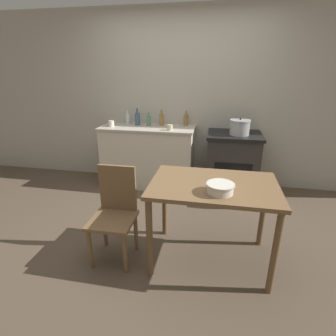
{
  "coord_description": "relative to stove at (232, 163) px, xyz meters",
  "views": [
    {
      "loc": [
        0.57,
        -2.43,
        1.72
      ],
      "look_at": [
        0.0,
        0.48,
        0.6
      ],
      "focal_mm": 28.0,
      "sensor_mm": 36.0,
      "label": 1
    }
  ],
  "objects": [
    {
      "name": "mixing_bowl_large",
      "position": [
        -0.18,
        -1.74,
        0.39
      ],
      "size": [
        0.23,
        0.23,
        0.08
      ],
      "color": "silver",
      "rests_on": "work_table"
    },
    {
      "name": "bottle_center_left",
      "position": [
        -1.07,
        0.15,
        0.57
      ],
      "size": [
        0.07,
        0.07,
        0.23
      ],
      "color": "olive",
      "rests_on": "counter_cabinet"
    },
    {
      "name": "flour_sack",
      "position": [
        0.08,
        -0.46,
        -0.25
      ],
      "size": [
        0.23,
        0.16,
        0.39
      ],
      "primitive_type": "cube",
      "color": "beige",
      "rests_on": "ground_plane"
    },
    {
      "name": "bottle_mid_left",
      "position": [
        -0.72,
        0.23,
        0.56
      ],
      "size": [
        0.06,
        0.06,
        0.22
      ],
      "color": "olive",
      "rests_on": "counter_cabinet"
    },
    {
      "name": "ground_plane",
      "position": [
        -0.79,
        -1.24,
        -0.44
      ],
      "size": [
        14.0,
        14.0,
        0.0
      ],
      "primitive_type": "plane",
      "color": "brown"
    },
    {
      "name": "stock_pot",
      "position": [
        0.05,
        -0.07,
        0.54
      ],
      "size": [
        0.27,
        0.27,
        0.23
      ],
      "color": "#A8A8AD",
      "rests_on": "stove"
    },
    {
      "name": "bottle_center",
      "position": [
        -1.26,
        0.1,
        0.55
      ],
      "size": [
        0.06,
        0.06,
        0.2
      ],
      "color": "#517F5B",
      "rests_on": "counter_cabinet"
    },
    {
      "name": "wall_back",
      "position": [
        -0.79,
        0.34,
        0.83
      ],
      "size": [
        8.0,
        0.07,
        2.55
      ],
      "color": "#B2AD9E",
      "rests_on": "ground_plane"
    },
    {
      "name": "cup_mid_right",
      "position": [
        -1.79,
        -0.06,
        0.52
      ],
      "size": [
        0.08,
        0.08,
        0.09
      ],
      "primitive_type": "cylinder",
      "color": "silver",
      "rests_on": "counter_cabinet"
    },
    {
      "name": "work_table",
      "position": [
        -0.23,
        -1.56,
        0.23
      ],
      "size": [
        1.1,
        0.73,
        0.79
      ],
      "color": "brown",
      "rests_on": "ground_plane"
    },
    {
      "name": "cup_center_right",
      "position": [
        -0.89,
        -0.14,
        0.52
      ],
      "size": [
        0.08,
        0.08,
        0.08
      ],
      "primitive_type": "cylinder",
      "color": "beige",
      "rests_on": "counter_cabinet"
    },
    {
      "name": "bottle_left",
      "position": [
        -1.44,
        0.13,
        0.57
      ],
      "size": [
        0.08,
        0.08,
        0.25
      ],
      "color": "#3D5675",
      "rests_on": "counter_cabinet"
    },
    {
      "name": "counter_cabinet",
      "position": [
        -1.26,
        0.03,
        0.02
      ],
      "size": [
        1.39,
        0.59,
        0.92
      ],
      "color": "beige",
      "rests_on": "ground_plane"
    },
    {
      "name": "chair",
      "position": [
        -1.13,
        -1.65,
        0.03
      ],
      "size": [
        0.41,
        0.41,
        0.89
      ],
      "rotation": [
        0.0,
        0.0,
        0.01
      ],
      "color": "brown",
      "rests_on": "ground_plane"
    },
    {
      "name": "bottle_far_left",
      "position": [
        -1.62,
        0.2,
        0.56
      ],
      "size": [
        0.06,
        0.06,
        0.21
      ],
      "color": "silver",
      "rests_on": "counter_cabinet"
    },
    {
      "name": "stove",
      "position": [
        0.0,
        0.0,
        0.0
      ],
      "size": [
        0.74,
        0.65,
        0.88
      ],
      "color": "#2D2B28",
      "rests_on": "ground_plane"
    }
  ]
}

